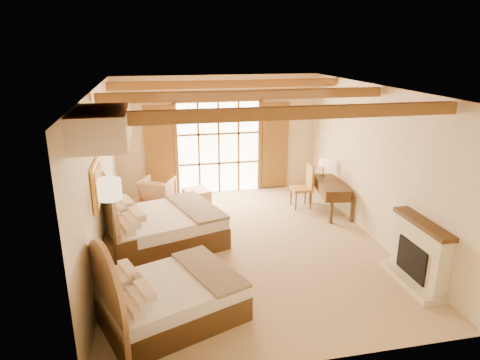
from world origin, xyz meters
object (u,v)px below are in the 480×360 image
object	(u,v)px
nightstand	(119,255)
desk	(330,196)
armchair	(157,192)
bed_near	(161,296)
bed_far	(153,225)

from	to	relation	value
nightstand	desk	size ratio (longest dim) A/B	0.44
armchair	desk	xyz separation A→B (m)	(4.16, -1.32, 0.05)
bed_near	armchair	distance (m)	4.84
bed_far	bed_near	bearing A→B (deg)	-106.37
armchair	desk	size ratio (longest dim) A/B	0.53
bed_near	armchair	size ratio (longest dim) A/B	3.13
nightstand	desk	distance (m)	5.28
nightstand	armchair	bearing A→B (deg)	56.94
bed_far	armchair	size ratio (longest dim) A/B	3.49
desk	bed_far	bearing A→B (deg)	-157.53
nightstand	desk	world-z (taller)	desk
bed_far	nightstand	world-z (taller)	bed_far
nightstand	desk	bearing A→B (deg)	1.56
armchair	bed_far	bearing A→B (deg)	110.89
nightstand	armchair	distance (m)	3.33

